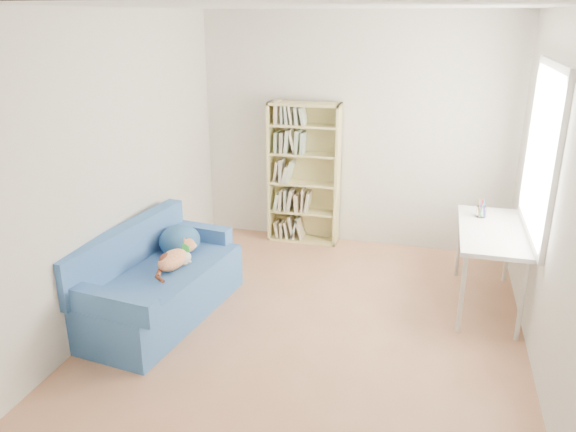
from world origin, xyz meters
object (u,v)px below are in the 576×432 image
object	(u,v)px
bookshelf	(304,179)
desk	(491,237)
sofa	(158,281)
pen_cup	(481,210)

from	to	relation	value
bookshelf	desk	xyz separation A→B (m)	(1.99, -1.10, -0.08)
sofa	bookshelf	size ratio (longest dim) A/B	1.07
sofa	desk	distance (m)	2.99
sofa	desk	world-z (taller)	sofa
desk	pen_cup	world-z (taller)	pen_cup
pen_cup	bookshelf	bearing A→B (deg)	157.33
bookshelf	pen_cup	bearing A→B (deg)	-22.67
pen_cup	desk	bearing A→B (deg)	-74.69
bookshelf	pen_cup	distance (m)	2.06
desk	pen_cup	size ratio (longest dim) A/B	7.00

